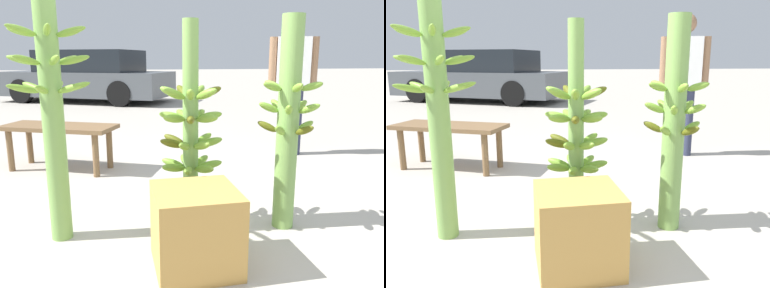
{
  "view_description": "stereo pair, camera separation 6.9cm",
  "coord_description": "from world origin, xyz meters",
  "views": [
    {
      "loc": [
        -0.44,
        -2.08,
        1.08
      ],
      "look_at": [
        0.07,
        0.34,
        0.53
      ],
      "focal_mm": 35.0,
      "sensor_mm": 36.0,
      "label": 1
    },
    {
      "loc": [
        -0.37,
        -2.09,
        1.08
      ],
      "look_at": [
        0.07,
        0.34,
        0.53
      ],
      "focal_mm": 35.0,
      "sensor_mm": 36.0,
      "label": 2
    }
  ],
  "objects": [
    {
      "name": "vendor_person",
      "position": [
        1.55,
        1.85,
        0.95
      ],
      "size": [
        0.54,
        0.27,
        1.57
      ],
      "rotation": [
        0.0,
        0.0,
        2.82
      ],
      "color": "#2D334C",
      "rests_on": "ground_plane"
    },
    {
      "name": "produce_crate",
      "position": [
        -0.04,
        -0.3,
        0.22
      ],
      "size": [
        0.43,
        0.43,
        0.43
      ],
      "color": "#C69347",
      "rests_on": "ground_plane"
    },
    {
      "name": "ground_plane",
      "position": [
        0.0,
        0.0,
        0.0
      ],
      "size": [
        80.0,
        80.0,
        0.0
      ],
      "primitive_type": "plane",
      "color": "#B2AA9E"
    },
    {
      "name": "banana_stalk_left",
      "position": [
        -0.78,
        0.2,
        0.86
      ],
      "size": [
        0.47,
        0.47,
        1.65
      ],
      "color": "#7AA851",
      "rests_on": "ground_plane"
    },
    {
      "name": "market_bench",
      "position": [
        -0.97,
        1.75,
        0.38
      ],
      "size": [
        1.19,
        0.84,
        0.45
      ],
      "rotation": [
        0.0,
        0.0,
        -0.42
      ],
      "color": "brown",
      "rests_on": "ground_plane"
    },
    {
      "name": "banana_stalk_center",
      "position": [
        0.04,
        0.23,
        0.61
      ],
      "size": [
        0.43,
        0.43,
        1.33
      ],
      "color": "#7AA851",
      "rests_on": "ground_plane"
    },
    {
      "name": "parked_car",
      "position": [
        -1.05,
        8.18,
        0.64
      ],
      "size": [
        4.7,
        3.59,
        1.32
      ],
      "rotation": [
        0.0,
        0.0,
        1.09
      ],
      "color": "#4C5156",
      "rests_on": "ground_plane"
    },
    {
      "name": "banana_stalk_right",
      "position": [
        0.63,
        0.07,
        0.69
      ],
      "size": [
        0.4,
        0.4,
        1.35
      ],
      "color": "#7AA851",
      "rests_on": "ground_plane"
    }
  ]
}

